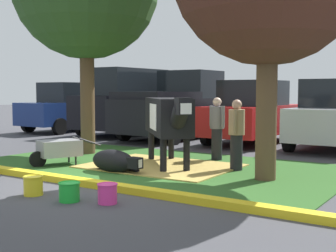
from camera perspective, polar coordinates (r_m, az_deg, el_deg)
ground_plane at (r=8.78m, az=-7.60°, el=-6.81°), size 80.00×80.00×0.00m
grass_island at (r=10.45m, az=-1.36°, el=-4.90°), size 8.19×4.70×0.02m
curb_yellow at (r=8.55m, az=-11.06°, el=-6.74°), size 9.39×0.24×0.12m
hay_bedding at (r=10.27m, az=-0.93°, el=-4.98°), size 3.23×2.44×0.04m
cow_holstein at (r=10.17m, az=0.06°, el=1.11°), size 2.45×2.52×1.57m
calf_lying at (r=9.63m, az=-6.64°, el=-4.36°), size 1.32×0.55×0.48m
person_handler at (r=11.21m, az=6.07°, el=-0.13°), size 0.50×0.34×1.53m
person_visitor_near at (r=9.82m, az=8.47°, el=-0.87°), size 0.34×0.52×1.51m
wheelbarrow at (r=10.72m, az=-13.39°, el=-2.75°), size 1.05×1.58×0.63m
bucket_yellow at (r=7.87m, az=-16.32°, el=-7.03°), size 0.33×0.33×0.32m
bucket_green at (r=7.31m, az=-12.10°, el=-7.90°), size 0.34×0.34×0.30m
bucket_pink at (r=7.08m, az=-7.50°, el=-8.21°), size 0.31×0.31×0.30m
hatchback_white at (r=19.76m, az=-12.02°, el=2.26°), size 2.04×4.41×2.02m
suv_black at (r=17.85m, az=-5.00°, el=3.03°), size 2.14×4.61×2.52m
pickup_truck_black at (r=16.45m, az=1.34°, el=2.38°), size 2.24×5.41×2.42m
sedan_red at (r=15.11m, az=10.54°, el=1.63°), size 2.04×4.41×2.02m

